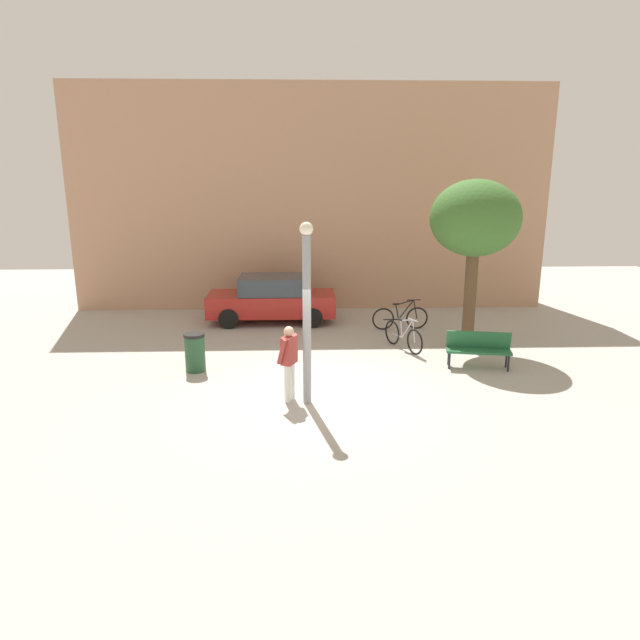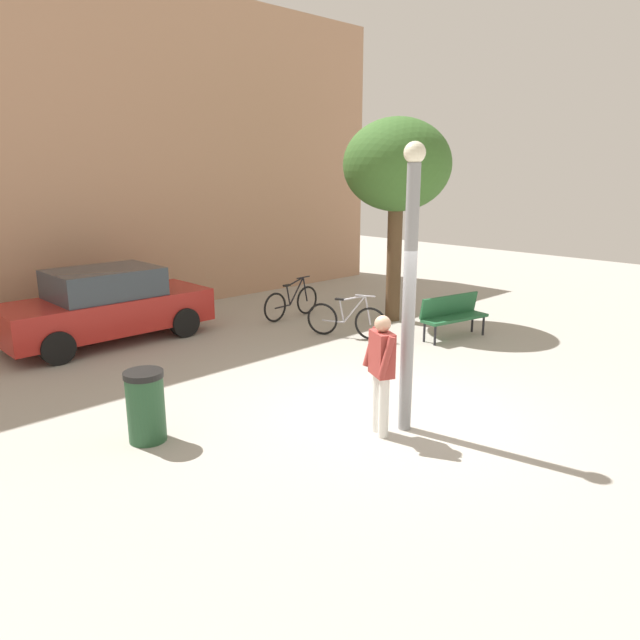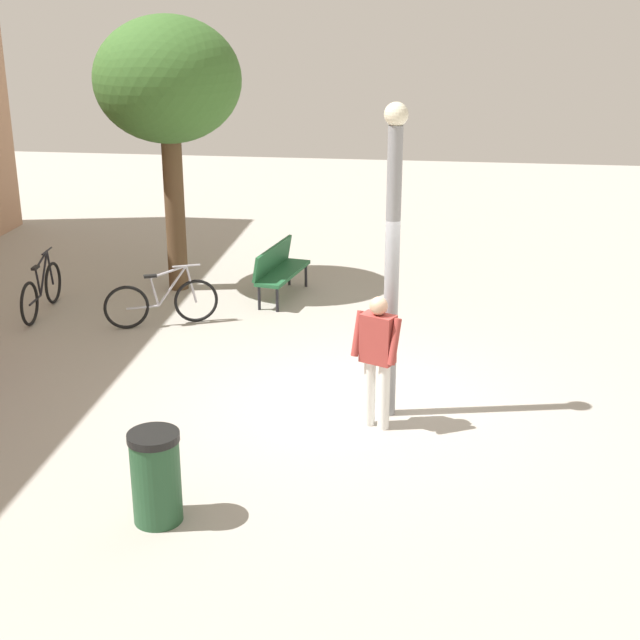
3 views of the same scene
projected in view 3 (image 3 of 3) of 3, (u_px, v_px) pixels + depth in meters
The scene contains 8 objects.
ground_plane at pixel (356, 403), 11.84m from camera, with size 36.00×36.00×0.00m, color #A8A399.
lamppost at pixel (392, 252), 10.82m from camera, with size 0.28×0.28×3.86m.
person_by_lamppost at pixel (377, 353), 10.87m from camera, with size 0.46×0.63×1.67m.
park_bench at pixel (279, 267), 15.71m from camera, with size 1.66×0.76×0.92m.
plaza_tree at pixel (168, 83), 15.17m from camera, with size 2.46×2.46×4.68m.
bicycle_black at pixel (42, 291), 14.99m from camera, with size 1.81×0.17×0.97m.
bicycle_silver at pixel (162, 302), 14.45m from camera, with size 0.80×1.67×0.97m.
trash_bin at pixel (156, 477), 9.06m from camera, with size 0.52×0.52×0.97m.
Camera 3 is at (-10.73, -0.97, 5.04)m, focal length 51.31 mm.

